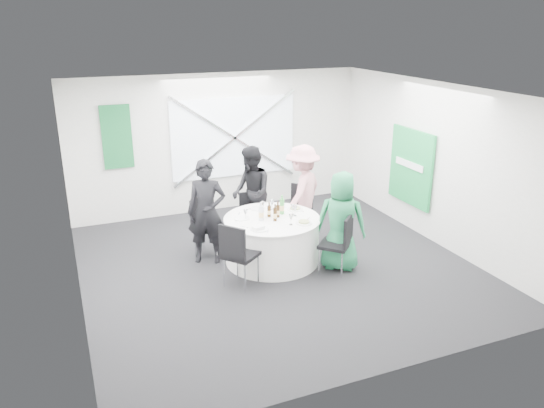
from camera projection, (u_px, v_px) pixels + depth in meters
name	position (u px, v px, depth m)	size (l,w,h in m)	color
floor	(277.00, 266.00, 8.59)	(6.00, 6.00, 0.00)	black
ceiling	(277.00, 91.00, 7.66)	(6.00, 6.00, 0.00)	white
wall_back	(219.00, 143.00, 10.74)	(6.00, 6.00, 0.00)	silver
wall_front	(389.00, 262.00, 5.51)	(6.00, 6.00, 0.00)	silver
wall_left	(70.00, 209.00, 7.05)	(6.00, 6.00, 0.00)	silver
wall_right	(436.00, 164.00, 9.21)	(6.00, 6.00, 0.00)	silver
window_panel	(234.00, 137.00, 10.78)	(2.60, 0.03, 1.60)	white
window_brace_a	(235.00, 138.00, 10.75)	(0.05, 0.05, 3.16)	silver
window_brace_b	(235.00, 138.00, 10.75)	(0.05, 0.05, 3.16)	silver
green_banner	(117.00, 137.00, 9.88)	(0.55, 0.04, 1.20)	#125B2E
green_sign	(411.00, 167.00, 9.77)	(0.05, 1.20, 1.40)	#1A9344
banquet_table	(272.00, 240.00, 8.64)	(1.56, 1.56, 0.76)	white
chair_back	(250.00, 211.00, 9.63)	(0.39, 0.40, 0.82)	black
chair_back_left	(204.00, 221.00, 8.84)	(0.65, 0.64, 1.01)	black
chair_back_right	(299.00, 208.00, 9.54)	(0.63, 0.62, 0.97)	black
chair_front_right	(340.00, 240.00, 8.16)	(0.62, 0.62, 0.97)	black
chair_front_left	(237.00, 251.00, 7.72)	(0.65, 0.65, 1.01)	black
person_man_back_left	(207.00, 212.00, 8.50)	(0.63, 0.41, 1.72)	black
person_man_back	(251.00, 192.00, 9.52)	(0.81, 0.45, 1.67)	black
person_woman_pink	(302.00, 192.00, 9.49)	(1.10, 0.51, 1.71)	pink
person_woman_green	(341.00, 221.00, 8.28)	(0.78, 0.51, 1.60)	#227D4D
plate_back	(258.00, 209.00, 8.92)	(0.26, 0.26, 0.01)	white
plate_back_left	(241.00, 218.00, 8.50)	(0.25, 0.25, 0.01)	white
plate_back_right	(295.00, 209.00, 8.89)	(0.27, 0.27, 0.04)	white
plate_front_right	(304.00, 222.00, 8.29)	(0.26, 0.26, 0.04)	white
plate_front_left	(259.00, 229.00, 8.06)	(0.28, 0.28, 0.01)	white
napkin	(258.00, 228.00, 8.02)	(0.17, 0.12, 0.05)	white
beer_bottle_a	(262.00, 211.00, 8.52)	(0.06, 0.06, 0.26)	#3B220A
beer_bottle_b	(269.00, 211.00, 8.55)	(0.06, 0.06, 0.24)	#3B220A
beer_bottle_c	(278.00, 211.00, 8.53)	(0.06, 0.06, 0.26)	#3B220A
beer_bottle_d	(275.00, 214.00, 8.37)	(0.06, 0.06, 0.28)	#3B220A
green_water_bottle	(282.00, 207.00, 8.66)	(0.08, 0.08, 0.32)	green
clear_water_bottle	(261.00, 213.00, 8.38)	(0.08, 0.08, 0.30)	silver
wine_glass_a	(245.00, 212.00, 8.41)	(0.07, 0.07, 0.17)	white
wine_glass_b	(295.00, 209.00, 8.57)	(0.07, 0.07, 0.17)	white
wine_glass_c	(293.00, 207.00, 8.63)	(0.07, 0.07, 0.17)	white
wine_glass_d	(263.00, 204.00, 8.77)	(0.07, 0.07, 0.17)	white
wine_glass_e	(291.00, 217.00, 8.21)	(0.07, 0.07, 0.17)	white
wine_glass_f	(272.00, 202.00, 8.86)	(0.07, 0.07, 0.17)	white
fork_a	(300.00, 211.00, 8.83)	(0.01, 0.15, 0.01)	silver
knife_a	(283.00, 206.00, 9.03)	(0.01, 0.15, 0.01)	silver
fork_b	(239.00, 214.00, 8.70)	(0.01, 0.15, 0.01)	silver
knife_b	(236.00, 220.00, 8.43)	(0.01, 0.15, 0.01)	silver
fork_c	(304.00, 225.00, 8.24)	(0.01, 0.15, 0.01)	silver
knife_c	(308.00, 219.00, 8.46)	(0.01, 0.15, 0.01)	silver
fork_d	(271.00, 206.00, 9.06)	(0.01, 0.15, 0.01)	silver
knife_d	(248.00, 209.00, 8.90)	(0.01, 0.15, 0.01)	silver
fork_e	(245.00, 227.00, 8.14)	(0.01, 0.15, 0.01)	silver
knife_e	(264.00, 231.00, 7.98)	(0.01, 0.15, 0.01)	silver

